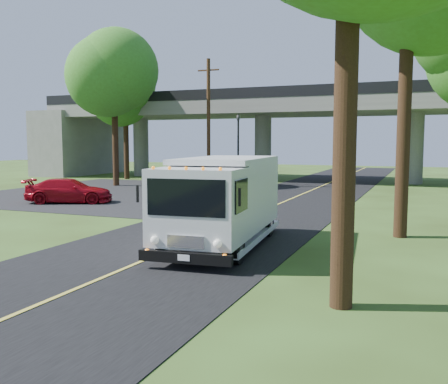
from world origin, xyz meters
The scene contains 12 objects.
ground centered at (0.00, 0.00, 0.00)m, with size 120.00×120.00×0.00m, color #2E3E16.
road centered at (0.00, 10.00, 0.01)m, with size 7.00×90.00×0.02m, color black.
parking_lot centered at (-11.00, 18.00, 0.01)m, with size 16.00×18.00×0.01m, color black.
lane_line centered at (0.00, 10.00, 0.03)m, with size 0.12×90.00×0.01m, color gold.
overpass centered at (0.00, 32.00, 4.56)m, with size 54.00×10.00×7.30m.
traffic_signal centered at (-6.00, 26.00, 3.20)m, with size 0.18×0.22×5.20m.
utility_pole centered at (-7.50, 24.00, 4.59)m, with size 1.60×0.26×9.00m.
tree_left_lot centered at (-13.79, 21.84, 7.90)m, with size 5.60×5.50×10.50m.
tree_left_far centered at (-16.79, 27.84, 7.45)m, with size 5.26×5.16×9.89m.
step_van centered at (1.23, 5.29, 1.47)m, with size 2.98×6.66×2.71m.
red_sedan centered at (-10.36, 12.39, 0.64)m, with size 1.80×4.43×1.29m, color maroon.
pedestrian centered at (-7.37, 18.58, 0.81)m, with size 0.59×0.39×1.63m, color gray.
Camera 1 is at (6.95, -8.60, 3.20)m, focal length 40.00 mm.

